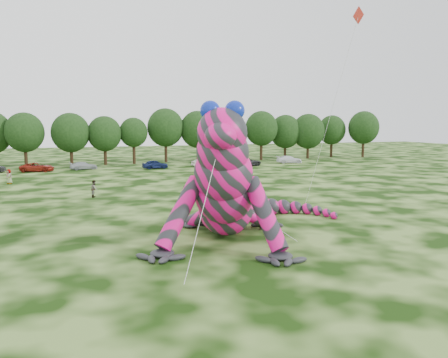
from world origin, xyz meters
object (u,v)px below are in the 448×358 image
flying_kite (354,31)px  car_7 (289,159)px  tree_6 (25,140)px  car_5 (203,163)px  car_4 (155,164)px  spectator_1 (94,189)px  spectator_4 (9,176)px  spectator_5 (186,194)px  car_6 (247,162)px  tree_7 (71,140)px  tree_12 (228,139)px  tree_15 (308,136)px  car_2 (37,167)px  car_3 (84,166)px  inflatable_gecko (227,169)px  tree_13 (261,136)px  tree_17 (363,134)px  spectator_2 (240,170)px  tree_9 (134,141)px  tree_14 (285,137)px  tree_8 (105,141)px  tree_11 (198,136)px  tree_16 (332,136)px  tree_10 (166,135)px

flying_kite → car_7: flying_kite is taller
tree_6 → car_5: size_ratio=2.30×
car_4 → spectator_1: bearing=152.9°
spectator_4 → spectator_5: (18.06, -19.95, -0.09)m
car_6 → spectator_5: spectator_5 is taller
tree_7 → car_6: bearing=-19.1°
tree_12 → tree_15: (18.46, 0.03, 0.33)m
car_2 → car_3: 7.06m
flying_kite → car_2: size_ratio=3.38×
tree_7 → car_3: bearing=-75.4°
inflatable_gecko → tree_13: bearing=87.0°
tree_17 → spectator_1: tree_17 is taller
car_7 → spectator_2: 23.71m
tree_13 → car_5: bearing=-148.4°
spectator_1 → spectator_4: (-9.73, 14.08, 0.04)m
car_2 → car_4: size_ratio=1.20×
tree_6 → car_6: (37.21, -10.19, -4.01)m
tree_13 → spectator_2: tree_13 is taller
tree_9 → tree_17: size_ratio=0.84×
car_7 → car_6: bearing=114.1°
tree_12 → car_7: 13.40m
spectator_1 → car_4: bearing=-8.4°
tree_14 → tree_6: bearing=-177.7°
car_3 → car_2: bearing=87.2°
tree_8 → car_7: (33.57, -8.07, -3.76)m
spectator_5 → spectator_4: bearing=3.7°
tree_7 → car_2: tree_7 is taller
spectator_4 → tree_9: bearing=92.7°
inflatable_gecko → tree_17: 74.90m
tree_14 → tree_8: bearing=-177.4°
tree_11 → tree_14: size_ratio=1.07×
tree_6 → car_2: (2.27, -7.68, -4.03)m
tree_15 → car_4: size_ratio=2.24×
tree_6 → tree_8: tree_6 is taller
spectator_2 → tree_8: bearing=-92.3°
tree_6 → car_3: tree_6 is taller
car_5 → spectator_5: 34.33m
spectator_1 → spectator_2: size_ratio=0.95×
car_2 → tree_9: bearing=-51.5°
tree_16 → tree_13: bearing=-173.0°
inflatable_gecko → tree_17: size_ratio=1.76×
tree_8 → car_2: 14.15m
car_3 → car_5: (20.08, -2.14, 0.04)m
tree_9 → tree_8: bearing=-176.1°
tree_9 → car_7: tree_9 is taller
spectator_2 → tree_13: bearing=-156.5°
tree_10 → car_2: (-22.68, -9.57, -4.53)m
flying_kite → spectator_2: flying_kite is taller
tree_17 → car_4: (-48.75, -9.26, -4.42)m
tree_16 → car_5: bearing=-160.9°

